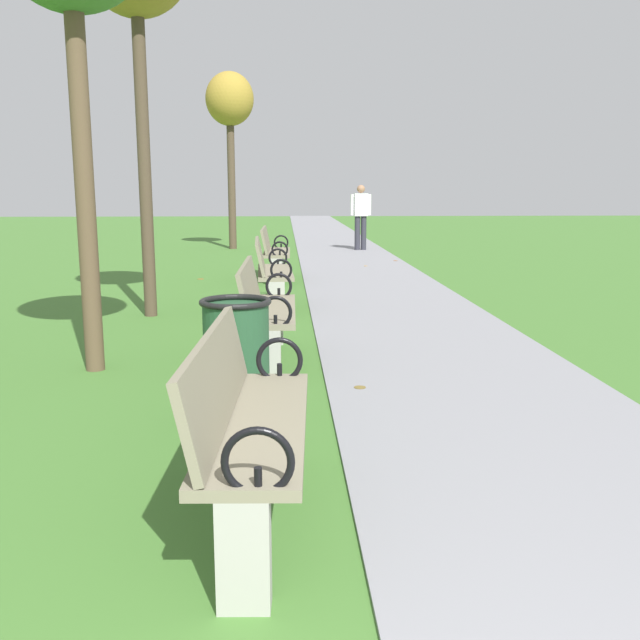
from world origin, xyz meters
name	(u,v)px	position (x,y,z in m)	size (l,w,h in m)	color
paved_walkway	(340,249)	(1.12, 18.00, 0.01)	(2.24, 44.00, 0.02)	gray
park_bench_2	(247,421)	(-0.50, 3.06, 0.49)	(0.54, 1.62, 0.90)	gray
park_bench_3	(265,309)	(-0.50, 6.14, 0.49)	(0.49, 1.60, 0.90)	gray
park_bench_4	(271,271)	(-0.50, 9.09, 0.49)	(0.53, 1.62, 0.90)	gray
park_bench_5	(274,252)	(-0.50, 11.95, 0.49)	(0.49, 1.60, 0.90)	gray
tree_3	(230,104)	(-1.67, 18.37, 3.65)	(1.21, 1.21, 4.44)	#4C3D2D
pedestrian_walking	(361,214)	(1.60, 17.67, 0.93)	(0.53, 0.24, 1.62)	#2D2D38
trash_bin	(237,360)	(-0.65, 4.51, 0.42)	(0.48, 0.48, 0.84)	#234C2D
scattered_leaves	(333,470)	(-0.06, 3.58, 0.01)	(4.36, 16.66, 0.02)	#93511E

